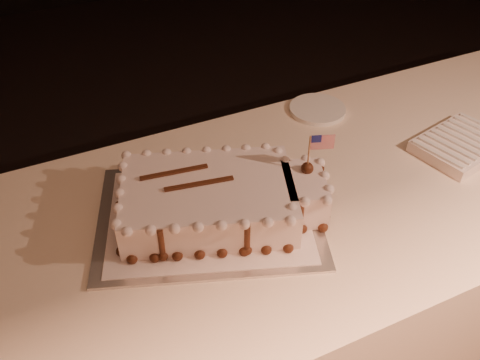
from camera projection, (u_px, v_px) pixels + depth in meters
name	position (u px, v px, depth m)	size (l,w,h in m)	color
banquet_table	(318.00, 281.00, 1.58)	(2.40, 0.80, 0.75)	#FFE3C5
cake_board	(209.00, 216.00, 1.25)	(0.51, 0.39, 0.01)	silver
doily	(209.00, 215.00, 1.24)	(0.46, 0.35, 0.00)	white
sheet_cake	(220.00, 199.00, 1.22)	(0.51, 0.39, 0.19)	white
napkin_stack	(461.00, 145.00, 1.44)	(0.27, 0.22, 0.04)	white
side_plate	(317.00, 109.00, 1.60)	(0.17, 0.17, 0.01)	white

